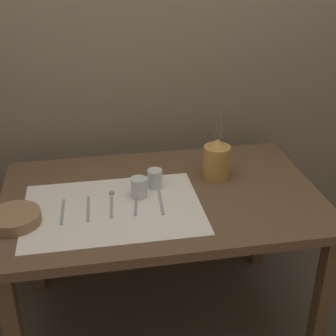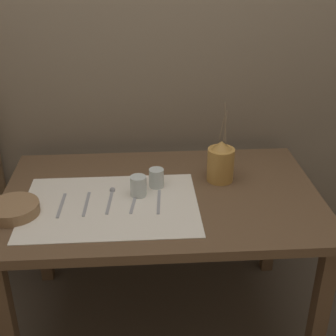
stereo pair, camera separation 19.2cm
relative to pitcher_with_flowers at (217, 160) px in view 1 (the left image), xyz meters
The scene contains 13 objects.
ground_plane 0.85m from the pitcher_with_flowers, 158.71° to the right, with size 12.00×12.00×0.00m, color brown.
stone_wall_back 0.64m from the pitcher_with_flowers, 122.17° to the left, with size 7.00×0.06×2.40m.
wooden_table 0.33m from the pitcher_with_flowers, 158.71° to the right, with size 1.34×0.84×0.72m.
linen_cloth 0.52m from the pitcher_with_flowers, 158.28° to the right, with size 0.71×0.50×0.00m.
pitcher_with_flowers is the anchor object (origin of this frame).
wooden_bowl 0.88m from the pitcher_with_flowers, 164.98° to the right, with size 0.20×0.20×0.05m.
glass_tumbler_near 0.38m from the pitcher_with_flowers, 162.49° to the right, with size 0.07×0.07×0.09m.
glass_tumbler_far 0.29m from the pitcher_with_flowers, behind, with size 0.06×0.06×0.08m.
fork_inner 0.70m from the pitcher_with_flowers, 164.97° to the right, with size 0.02×0.19×0.00m.
knife_center 0.61m from the pitcher_with_flowers, 162.92° to the right, with size 0.02×0.19×0.00m.
spoon_outer 0.50m from the pitcher_with_flowers, 166.91° to the right, with size 0.03×0.20×0.02m.
spoon_inner 0.40m from the pitcher_with_flowers, 163.09° to the right, with size 0.05×0.20×0.02m.
fork_outer 0.34m from the pitcher_with_flowers, 147.44° to the right, with size 0.03×0.19×0.00m.
Camera 1 is at (-0.28, -1.69, 1.71)m, focal length 50.00 mm.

